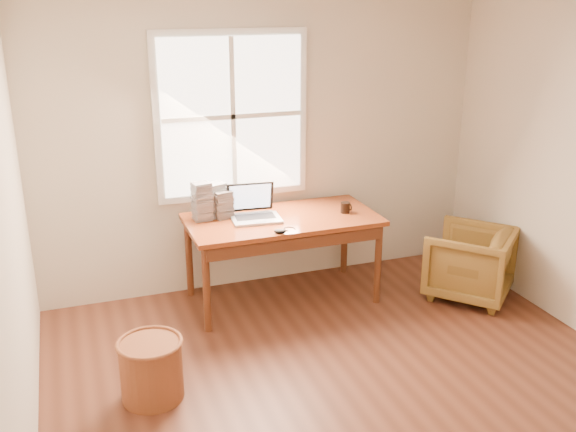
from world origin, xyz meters
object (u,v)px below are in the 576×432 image
Objects in this scene: wicker_stool at (152,370)px; cd_stack_a at (215,199)px; laptop at (256,202)px; armchair at (470,263)px; desk at (282,220)px; coffee_mug at (345,208)px.

wicker_stool is 1.67m from cd_stack_a.
laptop reaches higher than wicker_stool.
laptop is (1.06, 1.09, 0.71)m from wicker_stool.
armchair is 2.27m from cd_stack_a.
armchair is 2.90m from wicker_stool.
desk is 1.76m from wicker_stool.
armchair is 1.69× the size of wicker_stool.
coffee_mug reaches higher than armchair.
coffee_mug is at bearing -65.02° from armchair.
cd_stack_a is (-0.29, 0.22, -0.01)m from laptop.
armchair is 1.54× the size of laptop.
coffee_mug is at bearing -6.99° from desk.
armchair is 1.19m from coffee_mug.
desk reaches higher than wicker_stool.
desk is at bearing 161.03° from coffee_mug.
cd_stack_a is at bearing 156.75° from desk.
cd_stack_a reaches higher than armchair.
armchair reaches higher than wicker_stool.
desk is 5.45× the size of cd_stack_a.
armchair is 7.52× the size of coffee_mug.
wicker_stool is 1.67m from laptop.
wicker_stool is at bearing -120.37° from cd_stack_a.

